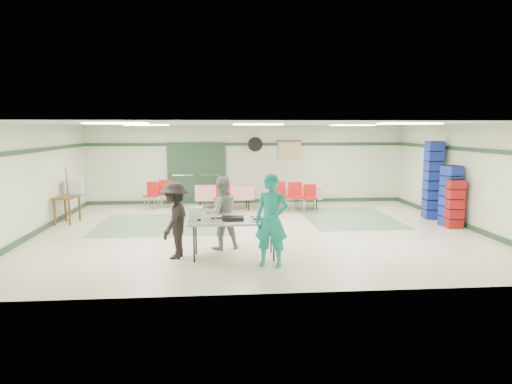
{
  "coord_description": "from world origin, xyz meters",
  "views": [
    {
      "loc": [
        -1.02,
        -11.34,
        2.57
      ],
      "look_at": [
        -0.08,
        -0.3,
        1.04
      ],
      "focal_mm": 32.0,
      "sensor_mm": 36.0,
      "label": 1
    }
  ],
  "objects": [
    {
      "name": "floor",
      "position": [
        0.0,
        0.0,
        0.0
      ],
      "size": [
        11.0,
        11.0,
        0.0
      ],
      "primitive_type": "plane",
      "color": "beige",
      "rests_on": "ground"
    },
    {
      "name": "ceiling",
      "position": [
        0.0,
        0.0,
        2.7
      ],
      "size": [
        11.0,
        11.0,
        0.0
      ],
      "primitive_type": "plane",
      "rotation": [
        3.14,
        0.0,
        0.0
      ],
      "color": "silver",
      "rests_on": "wall_back"
    },
    {
      "name": "wall_back",
      "position": [
        0.0,
        4.5,
        1.35
      ],
      "size": [
        11.0,
        0.0,
        11.0
      ],
      "primitive_type": "plane",
      "rotation": [
        1.57,
        0.0,
        0.0
      ],
      "color": "beige",
      "rests_on": "floor"
    },
    {
      "name": "wall_front",
      "position": [
        0.0,
        -4.5,
        1.35
      ],
      "size": [
        11.0,
        0.0,
        11.0
      ],
      "primitive_type": "plane",
      "rotation": [
        -1.57,
        0.0,
        0.0
      ],
      "color": "beige",
      "rests_on": "floor"
    },
    {
      "name": "wall_left",
      "position": [
        -5.5,
        0.0,
        1.35
      ],
      "size": [
        0.0,
        9.0,
        9.0
      ],
      "primitive_type": "plane",
      "rotation": [
        1.57,
        0.0,
        1.57
      ],
      "color": "beige",
      "rests_on": "floor"
    },
    {
      "name": "wall_right",
      "position": [
        5.5,
        0.0,
        1.35
      ],
      "size": [
        0.0,
        9.0,
        9.0
      ],
      "primitive_type": "plane",
      "rotation": [
        1.57,
        0.0,
        -1.57
      ],
      "color": "beige",
      "rests_on": "floor"
    },
    {
      "name": "trim_back",
      "position": [
        0.0,
        4.47,
        2.05
      ],
      "size": [
        11.0,
        0.06,
        0.1
      ],
      "primitive_type": "cube",
      "color": "#203B25",
      "rests_on": "wall_back"
    },
    {
      "name": "baseboard_back",
      "position": [
        0.0,
        4.47,
        0.06
      ],
      "size": [
        11.0,
        0.06,
        0.12
      ],
      "primitive_type": "cube",
      "color": "#203B25",
      "rests_on": "floor"
    },
    {
      "name": "trim_left",
      "position": [
        -5.47,
        0.0,
        2.05
      ],
      "size": [
        0.06,
        9.0,
        0.1
      ],
      "primitive_type": "cube",
      "rotation": [
        0.0,
        0.0,
        1.57
      ],
      "color": "#203B25",
      "rests_on": "wall_back"
    },
    {
      "name": "baseboard_left",
      "position": [
        -5.47,
        0.0,
        0.06
      ],
      "size": [
        0.06,
        9.0,
        0.12
      ],
      "primitive_type": "cube",
      "rotation": [
        0.0,
        0.0,
        1.57
      ],
      "color": "#203B25",
      "rests_on": "floor"
    },
    {
      "name": "trim_right",
      "position": [
        5.47,
        0.0,
        2.05
      ],
      "size": [
        0.06,
        9.0,
        0.1
      ],
      "primitive_type": "cube",
      "rotation": [
        0.0,
        0.0,
        1.57
      ],
      "color": "#203B25",
      "rests_on": "wall_back"
    },
    {
      "name": "baseboard_right",
      "position": [
        5.47,
        0.0,
        0.06
      ],
      "size": [
        0.06,
        9.0,
        0.12
      ],
      "primitive_type": "cube",
      "rotation": [
        0.0,
        0.0,
        1.57
      ],
      "color": "#203B25",
      "rests_on": "floor"
    },
    {
      "name": "green_patch_a",
      "position": [
        -2.5,
        1.0,
        0.0
      ],
      "size": [
        3.5,
        3.0,
        0.01
      ],
      "primitive_type": "cube",
      "color": "#628461",
      "rests_on": "floor"
    },
    {
      "name": "green_patch_b",
      "position": [
        2.8,
        1.5,
        0.0
      ],
      "size": [
        2.5,
        3.5,
        0.01
      ],
      "primitive_type": "cube",
      "color": "#628461",
      "rests_on": "floor"
    },
    {
      "name": "double_door_left",
      "position": [
        -2.2,
        4.44,
        1.05
      ],
      "size": [
        0.9,
        0.06,
        2.1
      ],
      "primitive_type": "cube",
      "color": "#979997",
      "rests_on": "floor"
    },
    {
      "name": "double_door_right",
      "position": [
        -1.25,
        4.44,
        1.05
      ],
      "size": [
        0.9,
        0.06,
        2.1
      ],
      "primitive_type": "cube",
      "color": "#979997",
      "rests_on": "floor"
    },
    {
      "name": "door_frame",
      "position": [
        -1.73,
        4.42,
        1.05
      ],
      "size": [
        2.0,
        0.03,
        2.15
      ],
      "primitive_type": "cube",
      "color": "#203B25",
      "rests_on": "floor"
    },
    {
      "name": "wall_fan",
      "position": [
        0.3,
        4.44,
        2.05
      ],
      "size": [
        0.5,
        0.1,
        0.5
      ],
      "primitive_type": "cylinder",
      "rotation": [
        1.57,
        0.0,
        0.0
      ],
      "color": "black",
      "rests_on": "wall_back"
    },
    {
      "name": "scroll_banner",
      "position": [
        1.5,
        4.44,
        1.85
      ],
      "size": [
        0.8,
        0.02,
        0.6
      ],
      "primitive_type": "cube",
      "color": "#D4BC85",
      "rests_on": "wall_back"
    },
    {
      "name": "serving_table",
      "position": [
        -0.7,
        -2.42,
        0.71
      ],
      "size": [
        1.81,
        0.77,
        0.76
      ],
      "rotation": [
        0.0,
        0.0,
        -0.02
      ],
      "color": "#A9A8A4",
      "rests_on": "floor"
    },
    {
      "name": "sheet_tray_right",
      "position": [
        -0.08,
        -2.42,
        0.77
      ],
      "size": [
        0.58,
        0.45,
        0.02
      ],
      "primitive_type": "cube",
      "rotation": [
        0.0,
        0.0,
        -0.02
      ],
      "color": "silver",
      "rests_on": "serving_table"
    },
    {
      "name": "sheet_tray_mid",
      "position": [
        -0.83,
        -2.33,
        0.77
      ],
      "size": [
        0.53,
        0.41,
        0.02
      ],
      "primitive_type": "cube",
      "rotation": [
        0.0,
        0.0,
        -0.02
      ],
      "color": "silver",
      "rests_on": "serving_table"
    },
    {
      "name": "sheet_tray_left",
      "position": [
        -1.23,
        -2.51,
        0.77
      ],
      "size": [
        0.64,
        0.49,
        0.02
      ],
      "primitive_type": "cube",
      "rotation": [
        0.0,
        0.0,
        -0.02
      ],
      "color": "silver",
      "rests_on": "serving_table"
    },
    {
      "name": "baking_pan",
      "position": [
        -0.72,
        -2.4,
        0.8
      ],
      "size": [
        0.44,
        0.28,
        0.08
      ],
      "primitive_type": "cube",
      "rotation": [
        0.0,
        0.0,
        -0.02
      ],
      "color": "black",
      "rests_on": "serving_table"
    },
    {
      "name": "foam_box_stack",
      "position": [
        -1.45,
        -2.42,
        0.91
      ],
      "size": [
        0.27,
        0.24,
        0.3
      ],
      "primitive_type": "cube",
      "rotation": [
        0.0,
        0.0,
        -0.02
      ],
      "color": "white",
      "rests_on": "serving_table"
    },
    {
      "name": "volunteer_teal",
      "position": [
        -0.02,
        -3.04,
        0.88
      ],
      "size": [
        0.74,
        0.61,
        1.75
      ],
      "primitive_type": "imported",
      "rotation": [
        0.0,
        0.0,
        -0.35
      ],
      "color": "#148E83",
      "rests_on": "floor"
    },
    {
      "name": "volunteer_grey",
      "position": [
        -0.94,
        -1.68,
        0.79
      ],
      "size": [
        0.91,
        0.8,
        1.57
      ],
      "primitive_type": "imported",
      "rotation": [
        0.0,
        0.0,
        3.45
      ],
      "color": "gray",
      "rests_on": "floor"
    },
    {
      "name": "volunteer_dark",
      "position": [
        -1.87,
        -2.33,
        0.77
      ],
      "size": [
        0.79,
        1.1,
        1.54
      ],
      "primitive_type": "imported",
      "rotation": [
        0.0,
        0.0,
        -1.81
      ],
      "color": "black",
      "rests_on": "floor"
    },
    {
      "name": "dining_table_a",
      "position": [
        1.39,
        3.13,
        0.57
      ],
      "size": [
        1.9,
        0.96,
        0.77
      ],
      "rotation": [
        0.0,
        0.0,
        -0.08
      ],
      "color": "red",
      "rests_on": "floor"
    },
    {
      "name": "dining_table_b",
      "position": [
        -0.81,
        3.13,
        0.57
      ],
      "size": [
        1.88,
        0.92,
        0.77
      ],
      "rotation": [
        0.0,
        0.0,
        0.06
      ],
      "color": "red",
      "rests_on": "floor"
    },
    {
      "name": "chair_a",
      "position": [
        1.42,
        2.57,
        0.57
      ],
      "size": [
        0.47,
        0.47,
        0.93
      ],
      "rotation": [
        0.0,
        0.0,
        0.08
      ],
      "color": "#B61C0E",
      "rests_on": "floor"
    },
    {
      "name": "chair_b",
      "position": [
        0.89,
        2.57,
        0.58
      ],
      "size": [
        0.49,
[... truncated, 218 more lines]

